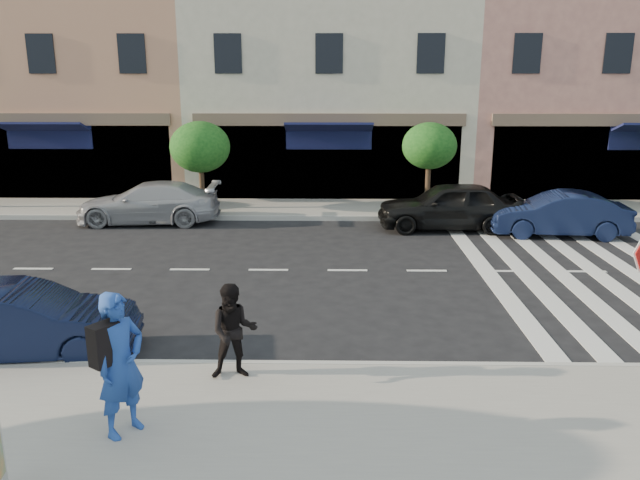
{
  "coord_description": "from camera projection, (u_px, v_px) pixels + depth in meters",
  "views": [
    {
      "loc": [
        -0.45,
        -11.0,
        4.82
      ],
      "look_at": [
        -0.66,
        1.74,
        1.4
      ],
      "focal_mm": 35.0,
      "sensor_mm": 36.0,
      "label": 1
    }
  ],
  "objects": [
    {
      "name": "street_tree_c",
      "position": [
        429.0,
        146.0,
        21.64
      ],
      "size": [
        1.9,
        1.9,
        3.04
      ],
      "color": "#473323",
      "rests_on": "sidewalk_far"
    },
    {
      "name": "sidewalk_near",
      "position": [
        363.0,
        445.0,
        8.23
      ],
      "size": [
        60.0,
        4.5,
        0.15
      ],
      "primitive_type": "cube",
      "color": "gray",
      "rests_on": "ground"
    },
    {
      "name": "car_far_left",
      "position": [
        149.0,
        203.0,
        20.58
      ],
      "size": [
        4.72,
        2.07,
        1.35
      ],
      "primitive_type": "imported",
      "rotation": [
        0.0,
        0.0,
        -1.53
      ],
      "color": "#A1A0A6",
      "rests_on": "ground"
    },
    {
      "name": "car_far_right",
      "position": [
        558.0,
        214.0,
        18.93
      ],
      "size": [
        4.18,
        1.75,
        1.34
      ],
      "primitive_type": "imported",
      "rotation": [
        0.0,
        0.0,
        -1.65
      ],
      "color": "#0E1632",
      "rests_on": "ground"
    },
    {
      "name": "walker",
      "position": [
        234.0,
        331.0,
        9.73
      ],
      "size": [
        0.83,
        0.69,
        1.54
      ],
      "primitive_type": "imported",
      "rotation": [
        0.0,
        0.0,
        0.15
      ],
      "color": "black",
      "rests_on": "sidewalk_near"
    },
    {
      "name": "photographer",
      "position": [
        121.0,
        364.0,
        8.14
      ],
      "size": [
        0.8,
        0.86,
        1.98
      ],
      "primitive_type": "imported",
      "rotation": [
        0.0,
        0.0,
        0.97
      ],
      "color": "#21459A",
      "rests_on": "sidewalk_near"
    },
    {
      "name": "car_near_mid",
      "position": [
        22.0,
        322.0,
        10.83
      ],
      "size": [
        4.02,
        1.8,
        1.28
      ],
      "primitive_type": "imported",
      "rotation": [
        0.0,
        0.0,
        1.69
      ],
      "color": "black",
      "rests_on": "ground"
    },
    {
      "name": "building_west_mid",
      "position": [
        84.0,
        20.0,
        26.64
      ],
      "size": [
        10.0,
        9.0,
        14.0
      ],
      "primitive_type": "cube",
      "color": "tan",
      "rests_on": "ground"
    },
    {
      "name": "building_centre",
      "position": [
        329.0,
        57.0,
        26.86
      ],
      "size": [
        11.0,
        9.0,
        11.0
      ],
      "primitive_type": "cube",
      "color": "beige",
      "rests_on": "ground"
    },
    {
      "name": "building_east_mid",
      "position": [
        612.0,
        32.0,
        26.42
      ],
      "size": [
        13.0,
        9.0,
        13.0
      ],
      "primitive_type": "cube",
      "color": "tan",
      "rests_on": "ground"
    },
    {
      "name": "street_tree_wb",
      "position": [
        200.0,
        147.0,
        21.78
      ],
      "size": [
        2.1,
        2.1,
        3.06
      ],
      "color": "#473323",
      "rests_on": "sidewalk_far"
    },
    {
      "name": "sidewalk_far",
      "position": [
        342.0,
        209.0,
        22.47
      ],
      "size": [
        60.0,
        3.0,
        0.15
      ],
      "primitive_type": "cube",
      "color": "gray",
      "rests_on": "ground"
    },
    {
      "name": "ground",
      "position": [
        353.0,
        335.0,
        11.87
      ],
      "size": [
        120.0,
        120.0,
        0.0
      ],
      "primitive_type": "plane",
      "color": "black",
      "rests_on": "ground"
    },
    {
      "name": "car_far_mid",
      "position": [
        449.0,
        206.0,
        19.7
      ],
      "size": [
        4.47,
        1.82,
        1.52
      ],
      "primitive_type": "imported",
      "rotation": [
        0.0,
        0.0,
        -1.57
      ],
      "color": "black",
      "rests_on": "ground"
    }
  ]
}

